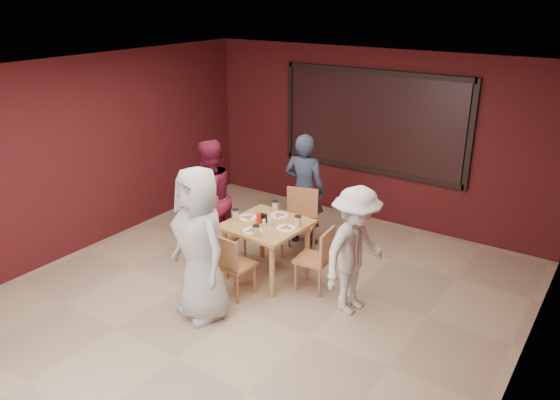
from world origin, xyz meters
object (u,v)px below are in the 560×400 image
Objects in this scene: chair_front at (232,263)px; diner_front at (200,244)px; chair_right at (319,256)px; diner_left at (209,198)px; dining_table at (266,230)px; diner_back at (304,190)px; chair_back at (300,218)px; diner_right at (355,251)px; chair_left at (221,228)px.

diner_front is at bearing -93.64° from chair_front.
diner_left is (-1.86, 0.06, 0.37)m from chair_right.
dining_table is 0.60× the size of diner_back.
diner_back is at bearing 92.91° from chair_front.
chair_right is at bearing 92.52° from diner_left.
chair_front is at bearing -91.25° from chair_back.
diner_front is (-0.84, -1.26, 0.44)m from chair_right.
diner_front reaches higher than chair_back.
chair_back is at bearing 63.78° from diner_right.
diner_right is (0.58, -0.16, 0.31)m from chair_right.
chair_back is at bearing 90.69° from dining_table.
chair_front is at bearing 121.61° from diner_right.
diner_right reaches higher than chair_right.
chair_left is at bearing -176.71° from dining_table.
diner_front is at bearing -59.94° from chair_left.
diner_left is (-0.35, 0.17, 0.31)m from chair_left.
dining_table is at bearing 103.84° from diner_front.
diner_right reaches higher than chair_back.
diner_back is (-0.13, 0.32, 0.31)m from chair_back.
chair_back is at bearing 50.77° from chair_left.
diner_right is (1.48, -1.27, -0.07)m from diner_back.
chair_left is 1.11× the size of chair_right.
diner_back is at bearing 96.71° from dining_table.
chair_left is at bearing -176.03° from chair_right.
diner_back is at bearing 142.21° from diner_left.
diner_back is (-0.14, 1.17, 0.18)m from dining_table.
dining_table is 0.87m from chair_back.
chair_left is 0.60× the size of diner_right.
dining_table is 1.07× the size of chair_back.
chair_back is 0.56× the size of diner_left.
chair_right is at bearing 42.46° from chair_front.
chair_right is 0.50× the size of diner_left.
chair_back reaches higher than chair_front.
diner_left is (-1.08, -0.73, 0.31)m from chair_back.
chair_back is 0.61× the size of diner_right.
diner_right is at bearing -4.35° from dining_table.
diner_front is at bearing 136.53° from diner_right.
chair_front is 1.54m from chair_back.
diner_back reaches higher than diner_right.
chair_front is 0.68m from diner_front.
dining_table is 0.60× the size of diner_left.
diner_front reaches higher than chair_left.
diner_front reaches higher than chair_right.
chair_back is 0.46m from diner_back.
dining_table is at bearing -175.37° from chair_right.
chair_back is (-0.01, 0.86, -0.14)m from dining_table.
diner_right is at bearing -15.91° from chair_right.
diner_front is at bearing -91.85° from chair_back.
diner_front is at bearing -93.66° from dining_table.
diner_right is (1.39, 0.58, 0.31)m from chair_front.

